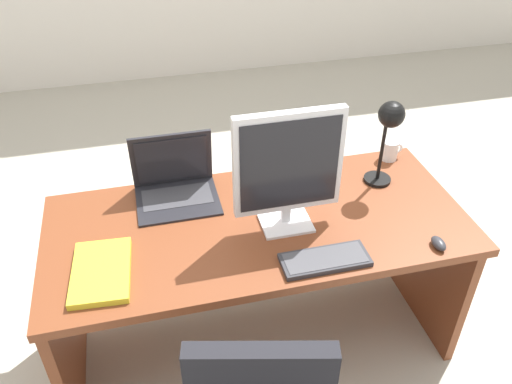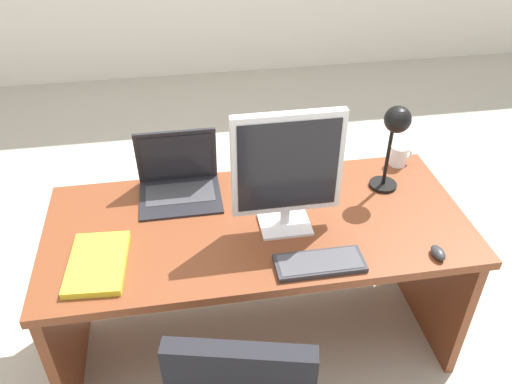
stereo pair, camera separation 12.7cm
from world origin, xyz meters
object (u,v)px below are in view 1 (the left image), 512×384
object	(u,v)px
coffee_mug	(390,150)
desk	(255,251)
mouse	(439,243)
laptop	(174,177)
desk_lamp	(389,126)
book	(101,272)
keyboard	(325,260)
monitor	(288,167)

from	to	relation	value
coffee_mug	desk	bearing A→B (deg)	-159.91
mouse	coffee_mug	distance (m)	0.63
laptop	desk_lamp	size ratio (longest dim) A/B	0.86
mouse	coffee_mug	world-z (taller)	coffee_mug
laptop	book	bearing A→B (deg)	-126.14
laptop	coffee_mug	world-z (taller)	laptop
laptop	keyboard	size ratio (longest dim) A/B	1.05
coffee_mug	monitor	bearing A→B (deg)	-149.99
laptop	mouse	world-z (taller)	laptop
desk	laptop	size ratio (longest dim) A/B	4.93
keyboard	monitor	bearing A→B (deg)	107.70
monitor	laptop	xyz separation A→B (m)	(-0.40, 0.32, -0.20)
monitor	desk	bearing A→B (deg)	138.09
keyboard	mouse	distance (m)	0.45
desk	laptop	bearing A→B (deg)	142.45
monitor	desk_lamp	xyz separation A→B (m)	(0.48, 0.17, 0.02)
mouse	book	world-z (taller)	mouse
desk	monitor	bearing A→B (deg)	-41.91
mouse	book	size ratio (longest dim) A/B	0.24
desk	desk_lamp	xyz separation A→B (m)	(0.59, 0.08, 0.50)
laptop	desk_lamp	distance (m)	0.92
laptop	monitor	bearing A→B (deg)	-38.72
desk	book	xyz separation A→B (m)	(-0.62, -0.20, 0.22)
desk_lamp	mouse	bearing A→B (deg)	-85.00
keyboard	desk_lamp	distance (m)	0.65
desk_lamp	book	bearing A→B (deg)	-166.71
laptop	book	distance (m)	0.54
desk	mouse	distance (m)	0.76
keyboard	book	size ratio (longest dim) A/B	0.99
book	desk	bearing A→B (deg)	18.33
desk	mouse	size ratio (longest dim) A/B	21.09
book	desk_lamp	bearing A→B (deg)	13.29
desk_lamp	book	world-z (taller)	desk_lamp
desk	book	size ratio (longest dim) A/B	5.15
desk	monitor	size ratio (longest dim) A/B	3.38
keyboard	mouse	bearing A→B (deg)	-3.21
laptop	mouse	bearing A→B (deg)	-32.53
monitor	keyboard	world-z (taller)	monitor
keyboard	coffee_mug	world-z (taller)	coffee_mug
monitor	mouse	distance (m)	0.64
monitor	keyboard	distance (m)	0.37
laptop	desk_lamp	world-z (taller)	desk_lamp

